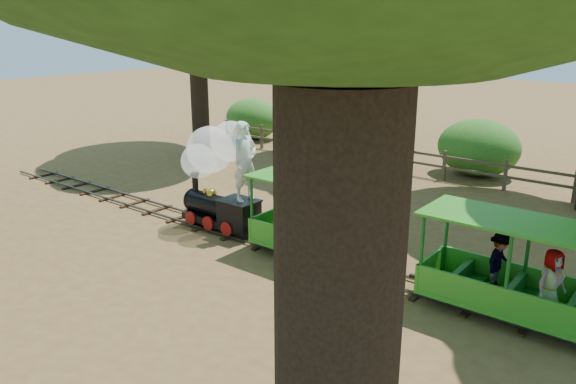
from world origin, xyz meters
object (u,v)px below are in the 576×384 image
Objects in this scene: carriage_front at (320,229)px; carriage_rear at (517,280)px; locomotive at (218,166)px; fence at (417,159)px.

carriage_front is 4.16m from carriage_rear.
locomotive reaches higher than carriage_rear.
carriage_rear is (7.32, -0.04, -0.89)m from locomotive.
carriage_front reaches higher than fence.
carriage_rear is at bearing -0.30° from locomotive.
carriage_front is at bearing -1.71° from locomotive.
locomotive is 0.16× the size of fence.
locomotive reaches higher than fence.
fence is at bearing 125.63° from carriage_rear.
fence is (-5.70, 7.96, -0.18)m from carriage_rear.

